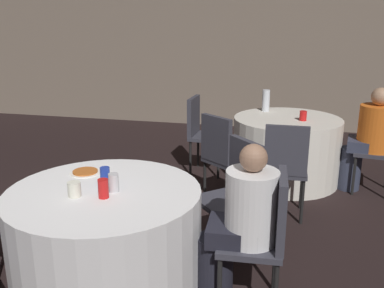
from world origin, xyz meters
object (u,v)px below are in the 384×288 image
at_px(soda_can_silver, 114,183).
at_px(chair_far_south, 285,163).
at_px(person_orange_shirt, 369,138).
at_px(table_far, 286,150).
at_px(chair_near_northeast, 236,187).
at_px(chair_near_east, 266,229).
at_px(bottle_far, 266,101).
at_px(chair_far_southwest, 222,151).
at_px(pizza_plate_near, 85,172).
at_px(chair_far_west, 200,128).
at_px(soda_can_red, 103,189).
at_px(table_near, 107,241).
at_px(person_white_shirt, 238,226).
at_px(chair_far_east, 384,143).
at_px(soda_can_blue, 105,176).

bearing_deg(soda_can_silver, chair_far_south, 52.22).
bearing_deg(chair_far_south, person_orange_shirt, 46.36).
height_order(table_far, chair_near_northeast, chair_near_northeast).
relative_size(table_far, chair_near_east, 1.31).
height_order(chair_near_northeast, bottle_far, bottle_far).
relative_size(chair_far_southwest, bottle_far, 3.58).
bearing_deg(bottle_far, chair_far_south, -78.36).
relative_size(chair_near_east, pizza_plate_near, 4.08).
xyz_separation_m(chair_far_southwest, soda_can_silver, (-0.46, -1.59, 0.25)).
bearing_deg(chair_far_west, person_orange_shirt, 87.79).
height_order(chair_near_northeast, chair_far_south, same).
distance_m(chair_near_east, soda_can_red, 1.04).
bearing_deg(pizza_plate_near, person_orange_shirt, 41.65).
bearing_deg(soda_can_silver, chair_near_northeast, 44.99).
xyz_separation_m(chair_near_northeast, chair_near_east, (0.27, -0.65, 0.00)).
relative_size(table_near, soda_can_silver, 10.50).
xyz_separation_m(table_far, soda_can_red, (-1.09, -2.51, 0.43)).
relative_size(table_near, chair_far_west, 1.39).
bearing_deg(chair_far_southwest, chair_near_east, -34.44).
bearing_deg(person_white_shirt, person_orange_shirt, -29.43).
relative_size(person_orange_shirt, person_white_shirt, 1.03).
relative_size(person_orange_shirt, soda_can_red, 9.33).
height_order(chair_near_northeast, chair_far_east, same).
xyz_separation_m(chair_near_east, bottle_far, (-0.18, 2.67, 0.31)).
relative_size(table_near, person_orange_shirt, 1.13).
bearing_deg(table_far, soda_can_silver, -113.99).
bearing_deg(table_near, bottle_far, 72.28).
bearing_deg(soda_can_red, chair_far_south, 53.70).
bearing_deg(chair_far_east, chair_near_east, 161.82).
height_order(person_white_shirt, bottle_far, person_white_shirt).
height_order(chair_far_south, person_orange_shirt, person_orange_shirt).
height_order(person_orange_shirt, soda_can_blue, person_orange_shirt).
bearing_deg(chair_far_southwest, table_near, -71.73).
xyz_separation_m(table_near, chair_far_east, (2.15, 2.25, 0.19)).
relative_size(chair_far_southwest, soda_can_red, 7.55).
xyz_separation_m(table_near, soda_can_silver, (0.07, 0.00, 0.43)).
xyz_separation_m(table_far, chair_far_south, (0.01, -1.01, 0.19)).
relative_size(table_near, chair_near_northeast, 1.39).
bearing_deg(soda_can_silver, bottle_far, 73.70).
xyz_separation_m(table_far, chair_near_east, (-0.09, -2.34, 0.19)).
bearing_deg(bottle_far, pizza_plate_near, -114.84).
distance_m(chair_far_west, soda_can_blue, 2.38).
xyz_separation_m(chair_near_east, pizza_plate_near, (-1.32, 0.22, 0.19)).
bearing_deg(soda_can_silver, person_white_shirt, 3.20).
relative_size(chair_far_southwest, soda_can_blue, 7.55).
height_order(chair_far_east, soda_can_silver, chair_far_east).
distance_m(chair_near_northeast, pizza_plate_near, 1.15).
bearing_deg(soda_can_silver, chair_far_southwest, 73.87).
bearing_deg(chair_far_south, chair_near_east, -94.35).
bearing_deg(chair_far_west, soda_can_blue, -0.37).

